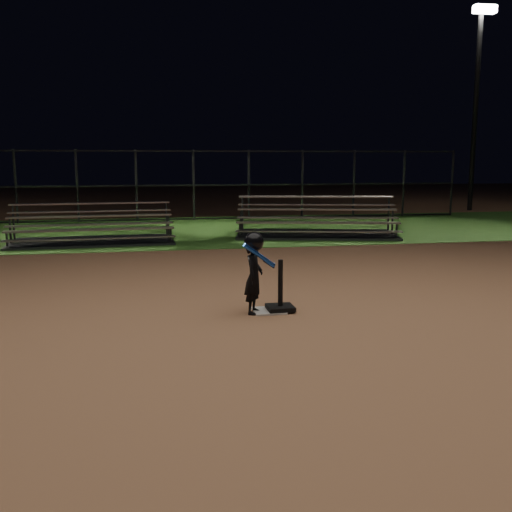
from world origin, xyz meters
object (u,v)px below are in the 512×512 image
(bleacher_left, at_px, (92,235))
(home_plate, at_px, (269,311))
(batting_tee, at_px, (280,301))
(child_batter, at_px, (254,270))
(light_pole_right, at_px, (477,91))
(bleacher_right, at_px, (316,228))

(bleacher_left, bearing_deg, home_plate, -70.97)
(batting_tee, distance_m, child_batter, 0.61)
(child_batter, height_order, light_pole_right, light_pole_right)
(home_plate, distance_m, child_batter, 0.65)
(child_batter, height_order, bleacher_left, child_batter)
(batting_tee, xyz_separation_m, child_batter, (-0.39, -0.04, 0.47))
(home_plate, height_order, child_batter, child_batter)
(bleacher_left, bearing_deg, light_pole_right, 22.70)
(bleacher_right, xyz_separation_m, light_pole_right, (8.94, 7.00, 4.72))
(bleacher_left, xyz_separation_m, bleacher_right, (6.17, 0.27, 0.02))
(light_pole_right, bearing_deg, bleacher_right, -141.95)
(batting_tee, bearing_deg, bleacher_right, 70.00)
(bleacher_left, distance_m, light_pole_right, 17.42)
(bleacher_left, bearing_deg, bleacher_right, -0.51)
(child_batter, bearing_deg, home_plate, -52.29)
(home_plate, distance_m, light_pole_right, 19.79)
(home_plate, bearing_deg, bleacher_right, 68.92)
(bleacher_left, xyz_separation_m, light_pole_right, (15.11, 7.26, 4.74))
(light_pole_right, bearing_deg, bleacher_left, -154.33)
(home_plate, xyz_separation_m, bleacher_right, (3.06, 7.95, 0.21))
(child_batter, xyz_separation_m, light_pole_right, (12.23, 15.00, 4.32))
(child_batter, height_order, bleacher_right, child_batter)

